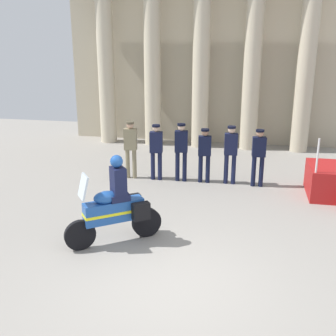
{
  "coord_description": "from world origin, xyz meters",
  "views": [
    {
      "loc": [
        1.22,
        -6.13,
        4.03
      ],
      "look_at": [
        -0.75,
        3.36,
        1.05
      ],
      "focal_mm": 43.53,
      "sensor_mm": 36.0,
      "label": 1
    }
  ],
  "objects": [
    {
      "name": "officer_in_row_0",
      "position": [
        -2.36,
        5.47,
        1.05
      ],
      "size": [
        0.4,
        0.26,
        1.77
      ],
      "rotation": [
        0.0,
        0.0,
        3.25
      ],
      "color": "#847A5B",
      "rests_on": "ground_plane"
    },
    {
      "name": "ground_plane",
      "position": [
        0.0,
        0.0,
        0.0
      ],
      "size": [
        28.0,
        28.0,
        0.0
      ],
      "primitive_type": "plane",
      "color": "gray"
    },
    {
      "name": "officer_in_row_5",
      "position": [
        1.48,
        5.47,
        1.0
      ],
      "size": [
        0.4,
        0.26,
        1.69
      ],
      "rotation": [
        0.0,
        0.0,
        3.25
      ],
      "color": "black",
      "rests_on": "ground_plane"
    },
    {
      "name": "officer_in_row_1",
      "position": [
        -1.55,
        5.46,
        1.01
      ],
      "size": [
        0.4,
        0.26,
        1.71
      ],
      "rotation": [
        0.0,
        0.0,
        3.25
      ],
      "color": "#141938",
      "rests_on": "ground_plane"
    },
    {
      "name": "motorcycle_with_rider",
      "position": [
        -1.4,
        1.29,
        0.79
      ],
      "size": [
        1.74,
        1.35,
        1.9
      ],
      "rotation": [
        0.0,
        0.0,
        3.78
      ],
      "color": "black",
      "rests_on": "ground_plane"
    },
    {
      "name": "colonnade_backdrop",
      "position": [
        -0.82,
        10.54,
        3.99
      ],
      "size": [
        11.26,
        1.52,
        7.81
      ],
      "color": "#B6AB91",
      "rests_on": "ground_plane"
    },
    {
      "name": "officer_in_row_3",
      "position": [
        -0.09,
        5.5,
        0.97
      ],
      "size": [
        0.4,
        0.26,
        1.64
      ],
      "rotation": [
        0.0,
        0.0,
        3.25
      ],
      "color": "black",
      "rests_on": "ground_plane"
    },
    {
      "name": "officer_in_row_4",
      "position": [
        0.67,
        5.54,
        1.03
      ],
      "size": [
        0.4,
        0.26,
        1.75
      ],
      "rotation": [
        0.0,
        0.0,
        3.25
      ],
      "color": "#141938",
      "rests_on": "ground_plane"
    },
    {
      "name": "officer_in_row_2",
      "position": [
        -0.79,
        5.49,
        1.05
      ],
      "size": [
        0.4,
        0.26,
        1.77
      ],
      "rotation": [
        0.0,
        0.0,
        3.25
      ],
      "color": "black",
      "rests_on": "ground_plane"
    },
    {
      "name": "briefcase_on_ground",
      "position": [
        -2.83,
        5.34,
        0.18
      ],
      "size": [
        0.1,
        0.32,
        0.36
      ],
      "primitive_type": "cube",
      "color": "black",
      "rests_on": "ground_plane"
    }
  ]
}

